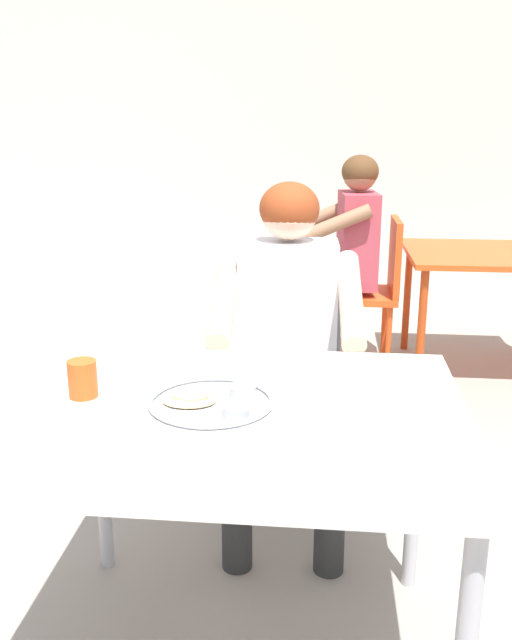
{
  "coord_description": "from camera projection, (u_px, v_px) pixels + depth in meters",
  "views": [
    {
      "loc": [
        0.11,
        -1.57,
        1.43
      ],
      "look_at": [
        -0.07,
        0.2,
        0.9
      ],
      "focal_mm": 38.71,
      "sensor_mm": 36.0,
      "label": 1
    }
  ],
  "objects": [
    {
      "name": "chair_foreground",
      "position": [
        288.0,
        364.0,
        2.63
      ],
      "size": [
        0.43,
        0.41,
        0.9
      ],
      "color": "#3F3F44",
      "rests_on": "ground"
    },
    {
      "name": "chair_red_left",
      "position": [
        374.0,
        283.0,
        3.97
      ],
      "size": [
        0.43,
        0.4,
        0.88
      ],
      "color": "#DD4B1B",
      "rests_on": "ground"
    },
    {
      "name": "drinking_cup",
      "position": [
        83.0,
        378.0,
        1.72
      ],
      "size": [
        0.07,
        0.07,
        0.1
      ],
      "color": "#D84C19",
      "rests_on": "table_foreground"
    },
    {
      "name": "patron_background",
      "position": [
        341.0,
        244.0,
        3.92
      ],
      "size": [
        0.58,
        0.53,
        1.23
      ],
      "color": "#252525",
      "rests_on": "ground"
    },
    {
      "name": "table_background_red",
      "position": [
        482.0,
        267.0,
        3.88
      ],
      "size": [
        0.84,
        0.81,
        0.7
      ],
      "color": "#E04C19",
      "rests_on": "ground"
    },
    {
      "name": "thali_tray",
      "position": [
        213.0,
        402.0,
        1.68
      ],
      "size": [
        0.31,
        0.31,
        0.03
      ],
      "color": "#B7BABF",
      "rests_on": "table_foreground"
    },
    {
      "name": "back_wall",
      "position": [
        314.0,
        79.0,
        5.27
      ],
      "size": [
        12.0,
        0.12,
        3.4
      ],
      "primitive_type": "cube",
      "color": "silver",
      "rests_on": "ground"
    },
    {
      "name": "diner_foreground",
      "position": [
        287.0,
        329.0,
        2.36
      ],
      "size": [
        0.5,
        0.56,
        1.22
      ],
      "color": "#2C2C2C",
      "rests_on": "ground"
    },
    {
      "name": "table_foreground",
      "position": [
        239.0,
        437.0,
        1.69
      ],
      "size": [
        1.1,
        0.89,
        0.75
      ],
      "color": "silver",
      "rests_on": "ground"
    }
  ]
}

